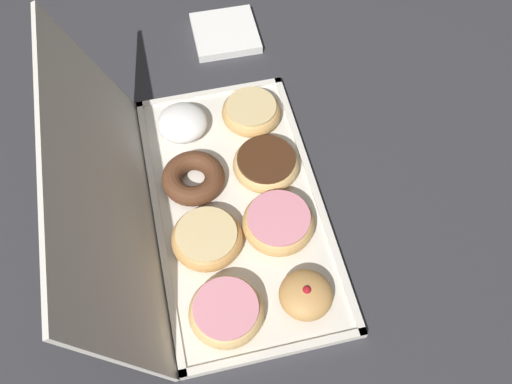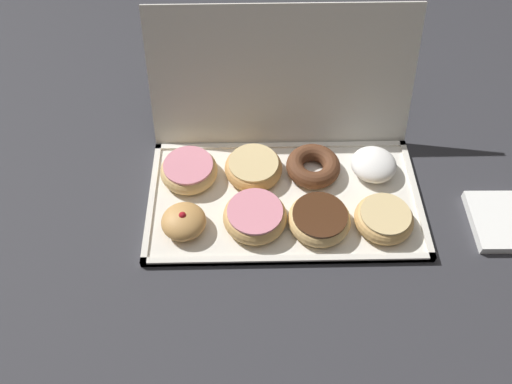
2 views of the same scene
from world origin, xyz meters
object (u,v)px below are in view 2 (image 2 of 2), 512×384
(donut_box, at_px, (284,199))
(jelly_filled_donut_0, at_px, (184,221))
(pink_frosted_donut_1, at_px, (255,216))
(glazed_ring_donut_5, at_px, (254,167))
(powdered_filled_donut_7, at_px, (374,164))
(glazed_ring_donut_3, at_px, (384,218))
(pink_frosted_donut_4, at_px, (189,170))
(napkin_stack, at_px, (506,221))
(chocolate_cake_ring_donut_6, at_px, (313,166))
(chocolate_frosted_donut_2, at_px, (319,219))

(donut_box, height_order, jelly_filled_donut_0, jelly_filled_donut_0)
(pink_frosted_donut_1, distance_m, glazed_ring_donut_5, 0.12)
(pink_frosted_donut_1, xyz_separation_m, powdered_filled_donut_7, (0.24, 0.12, 0.00))
(pink_frosted_donut_1, height_order, glazed_ring_donut_3, pink_frosted_donut_1)
(pink_frosted_donut_1, xyz_separation_m, glazed_ring_donut_3, (0.24, -0.01, -0.00))
(jelly_filled_donut_0, height_order, glazed_ring_donut_3, jelly_filled_donut_0)
(pink_frosted_donut_4, distance_m, napkin_stack, 0.62)
(glazed_ring_donut_3, height_order, chocolate_cake_ring_donut_6, glazed_ring_donut_3)
(powdered_filled_donut_7, bearing_deg, napkin_stack, -28.19)
(pink_frosted_donut_1, relative_size, napkin_stack, 0.91)
(glazed_ring_donut_5, relative_size, napkin_stack, 0.88)
(chocolate_frosted_donut_2, relative_size, glazed_ring_donut_3, 1.06)
(pink_frosted_donut_4, height_order, napkin_stack, pink_frosted_donut_4)
(glazed_ring_donut_5, bearing_deg, donut_box, -46.90)
(pink_frosted_donut_4, height_order, glazed_ring_donut_5, pink_frosted_donut_4)
(chocolate_cake_ring_donut_6, distance_m, napkin_stack, 0.38)
(jelly_filled_donut_0, bearing_deg, powdered_filled_donut_7, 19.23)
(pink_frosted_donut_1, xyz_separation_m, napkin_stack, (0.48, -0.01, -0.02))
(jelly_filled_donut_0, bearing_deg, pink_frosted_donut_4, 89.12)
(jelly_filled_donut_0, height_order, chocolate_frosted_donut_2, jelly_filled_donut_0)
(glazed_ring_donut_3, height_order, powdered_filled_donut_7, powdered_filled_donut_7)
(glazed_ring_donut_3, relative_size, napkin_stack, 0.84)
(glazed_ring_donut_3, bearing_deg, donut_box, 160.27)
(glazed_ring_donut_3, relative_size, chocolate_cake_ring_donut_6, 1.01)
(jelly_filled_donut_0, xyz_separation_m, chocolate_frosted_donut_2, (0.25, 0.00, -0.00))
(glazed_ring_donut_5, bearing_deg, glazed_ring_donut_3, -28.09)
(chocolate_frosted_donut_2, height_order, chocolate_cake_ring_donut_6, chocolate_frosted_donut_2)
(pink_frosted_donut_1, distance_m, powdered_filled_donut_7, 0.27)
(jelly_filled_donut_0, bearing_deg, glazed_ring_donut_3, 0.14)
(chocolate_frosted_donut_2, xyz_separation_m, glazed_ring_donut_3, (0.12, -0.00, 0.00))
(pink_frosted_donut_4, bearing_deg, jelly_filled_donut_0, -90.88)
(pink_frosted_donut_1, bearing_deg, powdered_filled_donut_7, 26.56)
(jelly_filled_donut_0, xyz_separation_m, chocolate_cake_ring_donut_6, (0.25, 0.13, -0.00))
(donut_box, distance_m, chocolate_cake_ring_donut_6, 0.09)
(glazed_ring_donut_5, height_order, chocolate_cake_ring_donut_6, same)
(chocolate_frosted_donut_2, xyz_separation_m, powdered_filled_donut_7, (0.12, 0.13, 0.00))
(donut_box, xyz_separation_m, jelly_filled_donut_0, (-0.19, -0.07, 0.03))
(chocolate_frosted_donut_2, bearing_deg, glazed_ring_donut_3, -0.42)
(chocolate_frosted_donut_2, relative_size, powdered_filled_donut_7, 1.28)
(donut_box, height_order, chocolate_cake_ring_donut_6, chocolate_cake_ring_donut_6)
(chocolate_frosted_donut_2, xyz_separation_m, glazed_ring_donut_5, (-0.12, 0.13, -0.00))
(chocolate_cake_ring_donut_6, bearing_deg, napkin_stack, -19.65)
(chocolate_cake_ring_donut_6, bearing_deg, pink_frosted_donut_4, -178.27)
(jelly_filled_donut_0, bearing_deg, donut_box, 19.12)
(chocolate_frosted_donut_2, relative_size, napkin_stack, 0.89)
(chocolate_cake_ring_donut_6, bearing_deg, donut_box, -133.12)
(donut_box, bearing_deg, chocolate_frosted_donut_2, -46.55)
(powdered_filled_donut_7, bearing_deg, glazed_ring_donut_3, -90.48)
(pink_frosted_donut_1, bearing_deg, jelly_filled_donut_0, -175.84)
(pink_frosted_donut_1, relative_size, pink_frosted_donut_4, 1.05)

